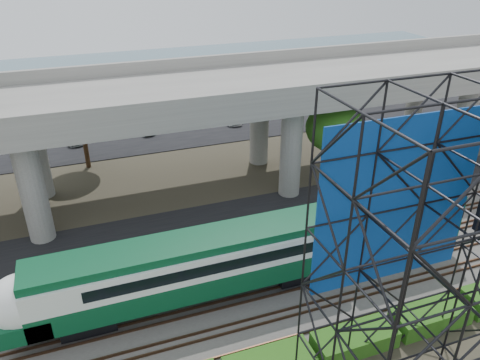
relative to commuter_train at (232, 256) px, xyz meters
name	(u,v)px	position (x,y,z in m)	size (l,w,h in m)	color
ground	(224,320)	(-1.19, -2.00, -2.88)	(140.00, 140.00, 0.00)	#474233
ballast_bed	(214,297)	(-1.19, 0.00, -2.78)	(90.00, 12.00, 0.20)	slate
service_road	(182,227)	(-1.19, 8.50, -2.84)	(90.00, 5.00, 0.08)	black
parking_lot	(135,125)	(-1.19, 32.00, -2.84)	(90.00, 18.00, 0.08)	black
harbor_water	(114,79)	(-1.19, 54.00, -2.87)	(140.00, 40.00, 0.03)	#466774
rail_tracks	(214,294)	(-1.19, 0.00, -2.60)	(90.00, 9.52, 0.16)	#472D1E
commuter_train	(232,256)	(0.00, 0.00, 0.00)	(29.30, 3.06, 4.30)	black
overpass	(142,105)	(-2.55, 14.00, 5.33)	(80.00, 12.00, 12.40)	#9E9B93
scaffold_tower	(436,276)	(5.44, -9.98, 4.59)	(9.36, 6.36, 15.00)	black
trees	(103,141)	(-5.86, 14.17, 2.69)	(40.94, 16.94, 7.69)	#382314
parked_cars	(147,119)	(0.18, 31.71, -2.20)	(38.19, 9.73, 1.28)	silver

